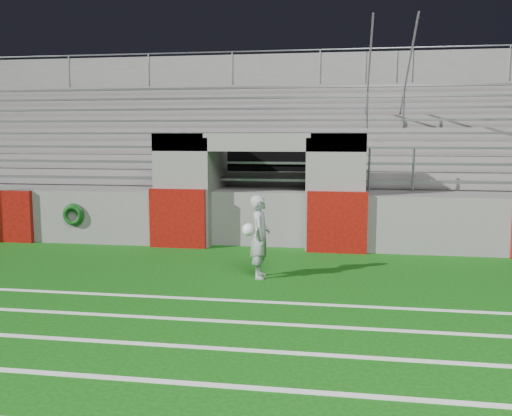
# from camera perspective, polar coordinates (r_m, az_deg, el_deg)

# --- Properties ---
(ground) EXTENTS (90.00, 90.00, 0.00)m
(ground) POSITION_cam_1_polar(r_m,az_deg,el_deg) (9.98, -2.84, -7.55)
(ground) COLOR #0E4B0C
(ground) RESTS_ON ground
(stadium_structure) EXTENTS (26.00, 8.48, 5.42)m
(stadium_structure) POSITION_cam_1_polar(r_m,az_deg,el_deg) (17.55, 2.64, 3.81)
(stadium_structure) COLOR slate
(stadium_structure) RESTS_ON ground
(goalkeeper_with_ball) EXTENTS (0.47, 0.70, 1.50)m
(goalkeeper_with_ball) POSITION_cam_1_polar(r_m,az_deg,el_deg) (10.23, 0.37, -2.85)
(goalkeeper_with_ball) COLOR #9EA2A7
(goalkeeper_with_ball) RESTS_ON ground
(hose_coil) EXTENTS (0.53, 0.14, 0.53)m
(hose_coil) POSITION_cam_1_polar(r_m,az_deg,el_deg) (14.04, -17.82, -0.65)
(hose_coil) COLOR #0D4314
(hose_coil) RESTS_ON ground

